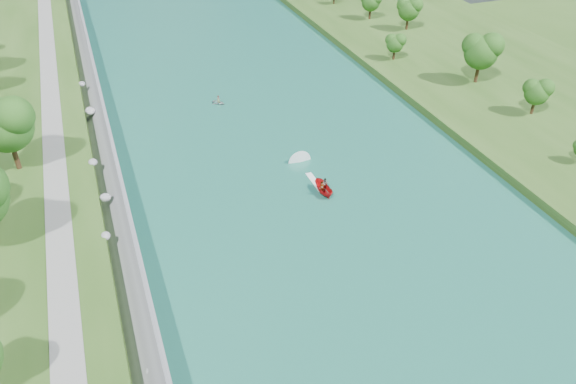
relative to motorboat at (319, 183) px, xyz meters
name	(u,v)px	position (x,y,z in m)	size (l,w,h in m)	color
ground	(363,268)	(-1.74, -17.09, -0.80)	(260.00, 260.00, 0.00)	#2D5119
river_water	(300,179)	(-1.74, 2.91, -0.75)	(55.00, 240.00, 0.10)	#185C4C
berm_east	(572,119)	(47.76, 2.91, -0.05)	(44.00, 240.00, 1.50)	#2D5119
riprap_bank	(115,210)	(-27.60, 2.11, 1.03)	(4.05, 236.00, 4.10)	slate
riverside_path	(57,207)	(-34.24, 2.91, 2.75)	(3.00, 200.00, 0.10)	gray
trees_east	(520,87)	(39.70, 7.84, 5.10)	(16.42, 133.64, 11.04)	#295015
motorboat	(319,183)	(0.00, 0.00, 0.00)	(3.60, 18.90, 2.21)	#B70E11
raft	(219,102)	(-6.41, 31.03, -0.35)	(2.99, 3.10, 1.55)	#909398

